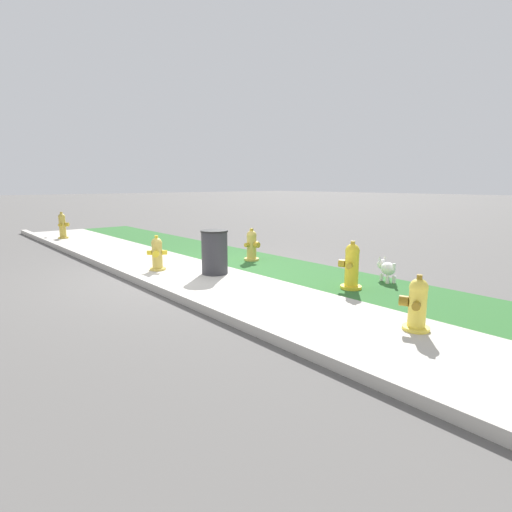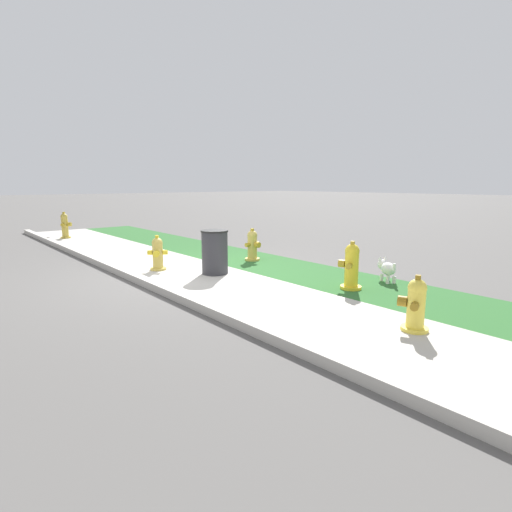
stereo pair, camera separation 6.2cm
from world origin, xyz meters
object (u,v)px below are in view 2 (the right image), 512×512
object	(u,v)px
fire_hydrant_by_grass_verge	(415,305)
small_white_dog	(387,268)
fire_hydrant_across_street	(65,226)
trash_bin	(215,252)
fire_hydrant_near_corner	(252,245)
fire_hydrant_at_driveway	(351,266)
fire_hydrant_mid_block	(158,254)

from	to	relation	value
fire_hydrant_by_grass_verge	small_white_dog	size ratio (longest dim) A/B	1.45
fire_hydrant_across_street	trash_bin	world-z (taller)	trash_bin
fire_hydrant_across_street	fire_hydrant_near_corner	world-z (taller)	fire_hydrant_across_street
fire_hydrant_near_corner	fire_hydrant_at_driveway	bearing A→B (deg)	76.72
fire_hydrant_by_grass_verge	fire_hydrant_near_corner	xyz separation A→B (m)	(-4.41, 1.29, 0.02)
fire_hydrant_mid_block	fire_hydrant_across_street	size ratio (longest dim) A/B	0.84
fire_hydrant_at_driveway	fire_hydrant_mid_block	size ratio (longest dim) A/B	1.13
fire_hydrant_mid_block	small_white_dog	xyz separation A→B (m)	(3.33, 2.55, -0.09)
trash_bin	fire_hydrant_near_corner	bearing A→B (deg)	112.57
fire_hydrant_at_driveway	fire_hydrant_across_street	size ratio (longest dim) A/B	0.95
fire_hydrant_by_grass_verge	fire_hydrant_mid_block	xyz separation A→B (m)	(-4.82, -0.73, 0.01)
fire_hydrant_at_driveway	small_white_dog	distance (m)	0.88
fire_hydrant_across_street	fire_hydrant_near_corner	size ratio (longest dim) A/B	1.15
fire_hydrant_mid_block	fire_hydrant_by_grass_verge	bearing A→B (deg)	134.26
small_white_dog	trash_bin	world-z (taller)	trash_bin
fire_hydrant_at_driveway	fire_hydrant_near_corner	bearing A→B (deg)	61.89
fire_hydrant_by_grass_verge	fire_hydrant_near_corner	bearing A→B (deg)	52.13
fire_hydrant_near_corner	trash_bin	bearing A→B (deg)	15.91
fire_hydrant_by_grass_verge	fire_hydrant_across_street	size ratio (longest dim) A/B	0.81
fire_hydrant_at_driveway	fire_hydrant_mid_block	xyz separation A→B (m)	(-3.23, -1.69, -0.05)
fire_hydrant_near_corner	trash_bin	xyz separation A→B (m)	(0.57, -1.37, 0.08)
fire_hydrant_at_driveway	fire_hydrant_near_corner	xyz separation A→B (m)	(-2.82, 0.33, -0.04)
fire_hydrant_by_grass_verge	fire_hydrant_near_corner	size ratio (longest dim) A/B	0.93
fire_hydrant_at_driveway	fire_hydrant_by_grass_verge	xyz separation A→B (m)	(1.59, -0.96, -0.06)
fire_hydrant_mid_block	trash_bin	world-z (taller)	trash_bin
fire_hydrant_by_grass_verge	fire_hydrant_across_street	world-z (taller)	fire_hydrant_across_street
fire_hydrant_mid_block	small_white_dog	distance (m)	4.20
fire_hydrant_mid_block	trash_bin	bearing A→B (deg)	159.38
trash_bin	small_white_dog	bearing A→B (deg)	38.91
fire_hydrant_at_driveway	fire_hydrant_near_corner	size ratio (longest dim) A/B	1.10
fire_hydrant_near_corner	trash_bin	distance (m)	1.48
fire_hydrant_by_grass_verge	small_white_dog	distance (m)	2.35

